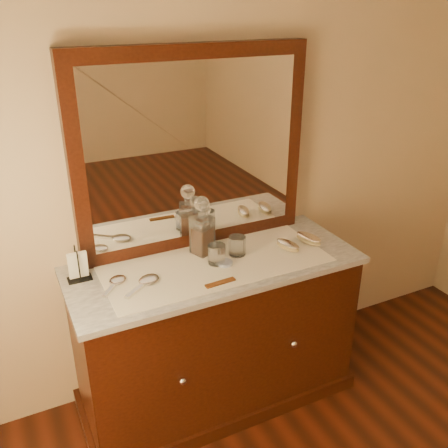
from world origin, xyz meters
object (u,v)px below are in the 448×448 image
at_px(comb, 220,283).
at_px(decanter_right, 205,232).
at_px(pin_dish, 225,263).
at_px(napkin_rack, 78,267).
at_px(brush_far, 309,238).
at_px(hand_mirror_inner, 146,281).
at_px(brush_near, 288,245).
at_px(decanter_left, 202,232).
at_px(hand_mirror_outer, 116,282).
at_px(dresser_cabinet, 216,335).
at_px(mirror_frame, 193,151).

relative_size(comb, decanter_right, 0.59).
xyz_separation_m(pin_dish, napkin_rack, (-0.66, 0.17, 0.05)).
bearing_deg(pin_dish, decanter_right, 95.94).
relative_size(brush_far, hand_mirror_inner, 0.81).
bearing_deg(brush_near, decanter_left, 159.66).
bearing_deg(decanter_left, brush_near, -20.34).
bearing_deg(hand_mirror_outer, dresser_cabinet, -2.02).
relative_size(dresser_cabinet, hand_mirror_inner, 6.72).
bearing_deg(brush_near, decanter_right, 154.04).
bearing_deg(comb, pin_dish, 54.28).
bearing_deg(comb, napkin_rack, 147.08).
distance_m(mirror_frame, hand_mirror_inner, 0.67).
xyz_separation_m(brush_near, hand_mirror_outer, (-0.88, 0.06, -0.01)).
distance_m(napkin_rack, hand_mirror_outer, 0.19).
relative_size(mirror_frame, hand_mirror_outer, 6.99).
xyz_separation_m(comb, hand_mirror_inner, (-0.30, 0.15, 0.00)).
relative_size(pin_dish, decanter_left, 0.25).
bearing_deg(pin_dish, hand_mirror_inner, -179.86).
bearing_deg(dresser_cabinet, hand_mirror_outer, 177.98).
height_order(brush_near, hand_mirror_outer, brush_near).
distance_m(mirror_frame, brush_near, 0.68).
bearing_deg(decanter_left, pin_dish, -72.88).
height_order(mirror_frame, brush_near, mirror_frame).
distance_m(decanter_right, hand_mirror_inner, 0.43).
distance_m(comb, brush_far, 0.62).
distance_m(mirror_frame, hand_mirror_outer, 0.73).
bearing_deg(decanter_left, dresser_cabinet, -81.66).
bearing_deg(mirror_frame, hand_mirror_inner, -141.60).
bearing_deg(pin_dish, decanter_left, 107.12).
height_order(dresser_cabinet, mirror_frame, mirror_frame).
relative_size(napkin_rack, decanter_right, 0.65).
height_order(decanter_left, hand_mirror_inner, decanter_left).
distance_m(pin_dish, napkin_rack, 0.69).
distance_m(decanter_left, brush_far, 0.58).
relative_size(comb, brush_near, 0.95).
xyz_separation_m(brush_far, hand_mirror_outer, (-1.02, 0.04, -0.01)).
bearing_deg(brush_far, hand_mirror_outer, 177.62).
bearing_deg(hand_mirror_inner, hand_mirror_outer, 153.81).
distance_m(comb, decanter_right, 0.36).
xyz_separation_m(napkin_rack, decanter_right, (0.64, 0.02, 0.04)).
distance_m(pin_dish, decanter_left, 0.20).
bearing_deg(napkin_rack, mirror_frame, 10.37).
height_order(brush_far, hand_mirror_inner, brush_far).
relative_size(napkin_rack, decanter_left, 0.53).
height_order(dresser_cabinet, brush_far, brush_far).
bearing_deg(brush_near, brush_far, 5.35).
bearing_deg(dresser_cabinet, brush_far, -2.71).
bearing_deg(hand_mirror_inner, brush_far, 1.17).
height_order(comb, brush_near, brush_near).
bearing_deg(brush_near, comb, -161.45).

